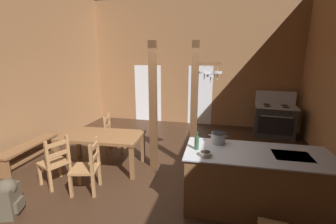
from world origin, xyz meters
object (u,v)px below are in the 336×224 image
stove_range (274,120)px  dining_table (102,138)px  ladderback_chair_at_table_end (113,134)px  mixing_bowl_on_counter (205,154)px  stockpot_on_counter (218,138)px  ladderback_chair_near_window (88,168)px  bench_along_left_wall (30,149)px  bottle_tall_on_counter (197,142)px  ladderback_chair_by_post (55,162)px  backpack (8,197)px  kitchen_island (255,181)px

stove_range → dining_table: stove_range is taller
ladderback_chair_at_table_end → mixing_bowl_on_counter: (2.43, -1.82, 0.51)m
ladderback_chair_at_table_end → stockpot_on_counter: (2.59, -1.26, 0.57)m
ladderback_chair_near_window → bench_along_left_wall: ladderback_chair_near_window is taller
stockpot_on_counter → bottle_tall_on_counter: 0.47m
bottle_tall_on_counter → dining_table: bearing=160.0°
ladderback_chair_by_post → backpack: size_ratio=1.59×
ladderback_chair_near_window → ladderback_chair_at_table_end: bearing=103.1°
bottle_tall_on_counter → mixing_bowl_on_counter: bearing=-53.9°
ladderback_chair_near_window → bench_along_left_wall: (-1.94, 0.69, -0.14)m
backpack → stove_range: bearing=46.4°
dining_table → stockpot_on_counter: (2.42, -0.42, 0.37)m
bench_along_left_wall → backpack: bearing=-53.3°
ladderback_chair_by_post → bottle_tall_on_counter: bottle_tall_on_counter is taller
bench_along_left_wall → mixing_bowl_on_counter: mixing_bowl_on_counter is taller
ladderback_chair_at_table_end → stove_range: bearing=27.8°
stove_range → ladderback_chair_by_post: bearing=-138.9°
stove_range → mixing_bowl_on_counter: (-1.74, -4.02, 0.48)m
ladderback_chair_near_window → ladderback_chair_by_post: 0.70m
stove_range → dining_table: size_ratio=0.75×
dining_table → ladderback_chair_at_table_end: ladderback_chair_at_table_end is taller
stove_range → ladderback_chair_at_table_end: stove_range is taller
ladderback_chair_by_post → ladderback_chair_near_window: bearing=-2.9°
bench_along_left_wall → bottle_tall_on_counter: bottle_tall_on_counter is taller
ladderback_chair_by_post → ladderback_chair_at_table_end: same height
bench_along_left_wall → mixing_bowl_on_counter: bearing=-11.0°
dining_table → ladderback_chair_near_window: bearing=-75.5°
bench_along_left_wall → stove_range: bearing=29.6°
stockpot_on_counter → kitchen_island: bearing=-23.0°
dining_table → stockpot_on_counter: 2.48m
ladderback_chair_by_post → bottle_tall_on_counter: (2.57, 0.09, 0.59)m
ladderback_chair_by_post → bench_along_left_wall: bearing=152.2°
kitchen_island → ladderback_chair_near_window: bearing=-175.5°
kitchen_island → mixing_bowl_on_counter: 0.96m
bench_along_left_wall → backpack: size_ratio=2.60×
kitchen_island → stockpot_on_counter: stockpot_on_counter is taller
dining_table → bench_along_left_wall: bearing=-173.3°
ladderback_chair_by_post → ladderback_chair_at_table_end: (0.30, 1.70, 0.00)m
ladderback_chair_near_window → stove_range: bearing=46.2°
backpack → stockpot_on_counter: (2.97, 1.33, 0.71)m
stockpot_on_counter → ladderback_chair_near_window: bearing=-167.8°
mixing_bowl_on_counter → stockpot_on_counter: bearing=73.9°
bench_along_left_wall → bottle_tall_on_counter: 3.92m
stove_range → mixing_bowl_on_counter: size_ratio=7.53×
ladderback_chair_by_post → bench_along_left_wall: 1.41m
ladderback_chair_near_window → ladderback_chair_by_post: (-0.70, 0.04, 0.00)m
dining_table → backpack: size_ratio=2.96×
ladderback_chair_by_post → mixing_bowl_on_counter: bearing=-2.5°
kitchen_island → backpack: (-3.57, -1.07, -0.15)m
stove_range → ladderback_chair_near_window: 5.45m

